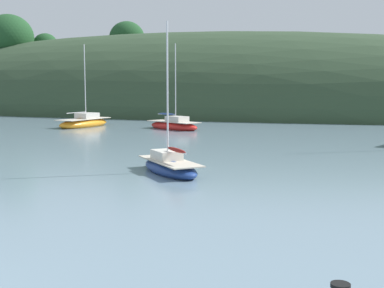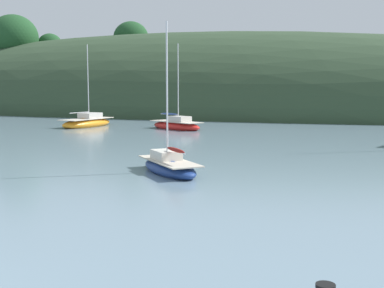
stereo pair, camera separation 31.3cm
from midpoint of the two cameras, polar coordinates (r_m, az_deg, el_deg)
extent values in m
ellipsoid|color=#2D422B|center=(83.80, -3.28, 3.61)|extent=(150.00, 36.00, 25.67)
ellipsoid|color=#1E4723|center=(88.70, -6.84, 11.86)|extent=(6.13, 5.58, 5.58)
ellipsoid|color=#1E4723|center=(95.57, -15.71, 10.74)|extent=(4.52, 4.11, 4.11)
ellipsoid|color=#1E4723|center=(94.17, -19.48, 11.27)|extent=(8.77, 7.97, 7.97)
ellipsoid|color=orange|center=(55.42, -11.67, 2.27)|extent=(3.23, 7.54, 1.17)
cube|color=beige|center=(55.39, -11.68, 2.81)|extent=(2.97, 6.93, 0.06)
cube|color=beige|center=(55.82, -11.31, 3.17)|extent=(1.85, 2.50, 0.61)
cylinder|color=silver|center=(55.56, -11.54, 6.92)|extent=(0.09, 0.09, 7.92)
cylinder|color=silver|center=(54.44, -12.47, 3.50)|extent=(0.39, 3.07, 0.07)
ellipsoid|color=navy|center=(25.59, -2.23, -2.78)|extent=(5.03, 4.91, 0.84)
cube|color=beige|center=(25.53, -2.23, -1.94)|extent=(4.63, 4.52, 0.06)
cube|color=silver|center=(25.88, -2.59, -1.28)|extent=(2.02, 2.00, 0.49)
cylinder|color=silver|center=(25.49, -2.50, 5.93)|extent=(0.09, 0.09, 6.99)
cylinder|color=silver|center=(24.68, -1.48, -0.80)|extent=(1.64, 1.57, 0.07)
ellipsoid|color=maroon|center=(24.67, -1.48, -0.68)|extent=(1.67, 1.61, 0.20)
ellipsoid|color=red|center=(51.20, -1.63, 2.02)|extent=(6.93, 4.94, 1.06)
cube|color=beige|center=(51.16, -1.64, 2.55)|extent=(6.38, 4.54, 0.06)
cube|color=beige|center=(50.75, -1.24, 2.84)|extent=(2.55, 2.25, 0.57)
cylinder|color=silver|center=(50.78, -1.40, 6.93)|extent=(0.09, 0.09, 7.81)
cylinder|color=silver|center=(51.92, -2.40, 3.37)|extent=(2.53, 1.29, 0.07)
ellipsoid|color=#2D4784|center=(51.92, -2.40, 3.43)|extent=(2.48, 1.35, 0.20)
cylinder|color=black|center=(8.12, 16.00, -15.21)|extent=(0.30, 0.30, 0.06)
camera|label=1|loc=(0.16, -89.68, 0.04)|focal=47.07mm
camera|label=2|loc=(0.16, 90.32, -0.04)|focal=47.07mm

